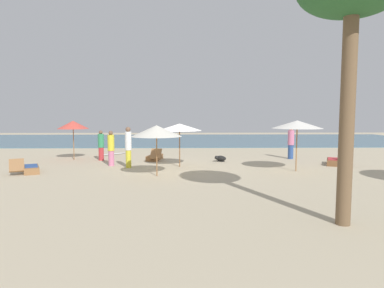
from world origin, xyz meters
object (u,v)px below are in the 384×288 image
surfboard (114,154)px  lounger_2 (30,169)px  person_2 (291,143)px  person_0 (101,145)px  umbrella_0 (157,131)px  umbrella_3 (73,125)px  person_1 (111,148)px  lounger_1 (334,161)px  umbrella_1 (180,127)px  lounger_4 (155,157)px  umbrella_2 (297,124)px  person_3 (128,147)px  dog (220,158)px

surfboard → lounger_2: bearing=-109.0°
lounger_2 → person_2: (12.91, 4.24, 0.77)m
person_0 → umbrella_0: bearing=-53.9°
umbrella_3 → person_0: bearing=-11.4°
person_1 → person_2: 10.04m
lounger_1 → surfboard: size_ratio=1.02×
surfboard → umbrella_0: bearing=-65.6°
umbrella_3 → person_2: size_ratio=1.18×
umbrella_1 → lounger_4: (-1.43, 2.37, -1.77)m
lounger_1 → person_1: size_ratio=1.02×
umbrella_3 → lounger_4: size_ratio=1.25×
umbrella_2 → person_0: bearing=158.7°
umbrella_3 → person_1: bearing=-41.2°
lounger_2 → person_1: bearing=31.3°
lounger_1 → umbrella_3: bearing=170.8°
lounger_4 → umbrella_2: bearing=-29.4°
umbrella_0 → person_3: bearing=125.1°
umbrella_3 → umbrella_0: bearing=-45.0°
umbrella_0 → umbrella_2: size_ratio=0.92×
lounger_2 → umbrella_3: bearing=82.8°
person_2 → surfboard: person_2 is taller
person_1 → dog: size_ratio=2.50×
umbrella_1 → person_1: umbrella_1 is taller
lounger_1 → person_2: 2.84m
umbrella_0 → dog: 5.44m
dog → lounger_2: bearing=-159.7°
person_0 → person_2: bearing=2.0°
dog → person_1: bearing=-166.7°
lounger_1 → person_0: bearing=171.1°
umbrella_1 → lounger_1: umbrella_1 is taller
umbrella_1 → umbrella_2: 5.44m
lounger_1 → lounger_4: (-9.29, 1.92, -0.01)m
person_3 → dog: size_ratio=2.81×
person_3 → dog: (4.62, 1.95, -0.84)m
lounger_1 → surfboard: lounger_1 is taller
umbrella_0 → lounger_1: 9.38m
umbrella_1 → person_1: 3.60m
umbrella_1 → person_3: size_ratio=1.10×
surfboard → umbrella_3: bearing=-126.3°
person_1 → surfboard: 4.80m
umbrella_0 → lounger_2: 5.97m
person_0 → dog: 6.64m
umbrella_2 → lounger_4: 7.92m
umbrella_1 → umbrella_3: (-6.03, 2.70, 0.03)m
lounger_1 → person_1: (-11.28, -0.05, 0.71)m
umbrella_0 → person_1: umbrella_0 is taller
person_0 → surfboard: bearing=87.7°
lounger_4 → surfboard: lounger_4 is taller
lounger_2 → person_0: 4.48m
lounger_1 → person_2: person_2 is taller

